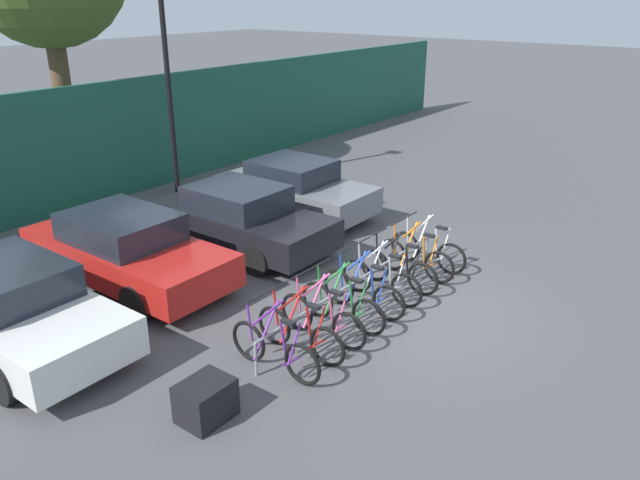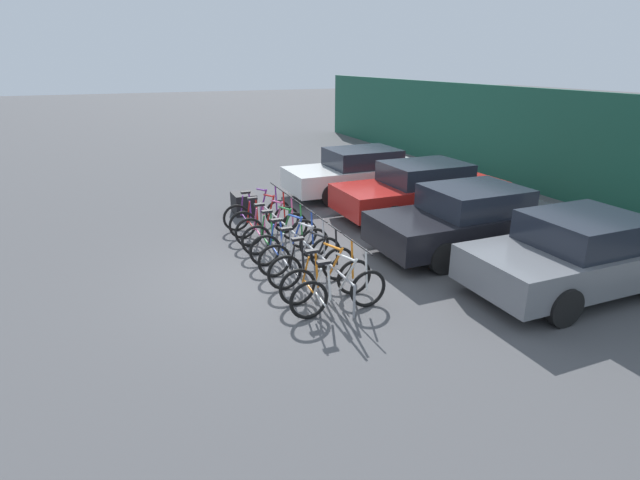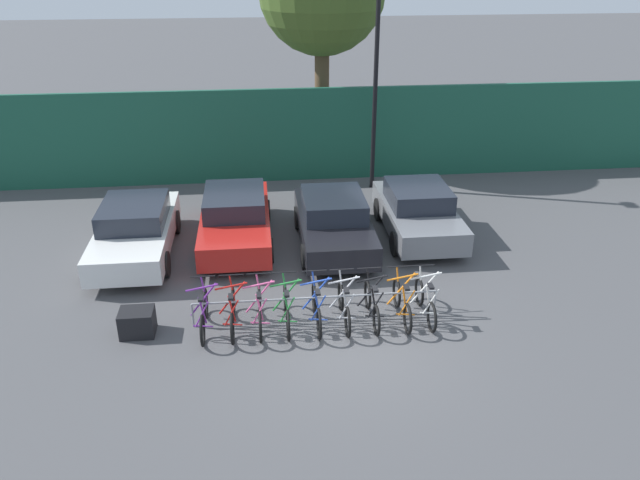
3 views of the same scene
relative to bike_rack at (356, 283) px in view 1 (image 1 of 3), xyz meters
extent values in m
plane|color=#4C4C4F|center=(0.59, -0.68, -0.50)|extent=(120.00, 120.00, 0.00)
cube|color=#19513D|center=(0.59, 8.82, 1.05)|extent=(36.00, 0.16, 3.10)
cylinder|color=gray|center=(0.00, 0.00, 0.05)|extent=(5.21, 0.04, 0.04)
cylinder|color=gray|center=(-2.61, 0.00, -0.23)|extent=(0.04, 0.04, 0.55)
cylinder|color=gray|center=(2.61, 0.00, -0.23)|extent=(0.04, 0.04, 0.55)
torus|color=black|center=(-2.36, -0.68, -0.17)|extent=(0.06, 0.66, 0.66)
torus|color=black|center=(-2.36, 0.37, -0.17)|extent=(0.06, 0.66, 0.66)
cylinder|color=#752D99|center=(-2.36, 0.01, 0.15)|extent=(0.60, 0.04, 0.76)
cylinder|color=#752D99|center=(-2.36, -0.05, 0.46)|extent=(0.68, 0.04, 0.16)
cylinder|color=#752D99|center=(-2.36, -0.33, 0.09)|extent=(0.14, 0.04, 0.63)
cylinder|color=#752D99|center=(-2.36, -0.53, 0.11)|extent=(0.32, 0.03, 0.58)
cylinder|color=#752D99|center=(-2.36, -0.48, -0.20)|extent=(0.40, 0.03, 0.08)
cylinder|color=#752D99|center=(-2.36, 0.33, 0.17)|extent=(0.12, 0.04, 0.69)
cylinder|color=black|center=(-2.36, 0.29, 0.54)|extent=(0.52, 0.03, 0.03)
cube|color=black|center=(-2.36, -0.42, 0.43)|extent=(0.10, 0.22, 0.05)
torus|color=black|center=(-1.76, -0.68, -0.17)|extent=(0.06, 0.66, 0.66)
torus|color=black|center=(-1.76, 0.37, -0.17)|extent=(0.06, 0.66, 0.66)
cylinder|color=red|center=(-1.76, 0.01, 0.15)|extent=(0.60, 0.04, 0.76)
cylinder|color=red|center=(-1.76, -0.05, 0.46)|extent=(0.68, 0.04, 0.16)
cylinder|color=red|center=(-1.76, -0.33, 0.09)|extent=(0.14, 0.04, 0.63)
cylinder|color=red|center=(-1.76, -0.53, 0.11)|extent=(0.32, 0.03, 0.58)
cylinder|color=red|center=(-1.76, -0.48, -0.20)|extent=(0.40, 0.03, 0.08)
cylinder|color=red|center=(-1.76, 0.33, 0.17)|extent=(0.12, 0.04, 0.69)
cylinder|color=black|center=(-1.76, 0.29, 0.54)|extent=(0.52, 0.03, 0.03)
cube|color=black|center=(-1.76, -0.42, 0.43)|extent=(0.10, 0.22, 0.05)
torus|color=black|center=(-1.20, -0.68, -0.17)|extent=(0.06, 0.66, 0.66)
torus|color=black|center=(-1.20, 0.37, -0.17)|extent=(0.06, 0.66, 0.66)
cylinder|color=#E55993|center=(-1.20, 0.01, 0.15)|extent=(0.60, 0.04, 0.76)
cylinder|color=#E55993|center=(-1.20, -0.05, 0.46)|extent=(0.68, 0.04, 0.16)
cylinder|color=#E55993|center=(-1.20, -0.33, 0.09)|extent=(0.14, 0.04, 0.63)
cylinder|color=#E55993|center=(-1.20, -0.53, 0.11)|extent=(0.32, 0.03, 0.58)
cylinder|color=#E55993|center=(-1.20, -0.48, -0.20)|extent=(0.40, 0.03, 0.08)
cylinder|color=#E55993|center=(-1.20, 0.33, 0.17)|extent=(0.12, 0.04, 0.69)
cylinder|color=black|center=(-1.20, 0.29, 0.54)|extent=(0.52, 0.03, 0.03)
cube|color=black|center=(-1.20, -0.42, 0.43)|extent=(0.10, 0.22, 0.05)
torus|color=black|center=(-0.63, -0.68, -0.17)|extent=(0.06, 0.66, 0.66)
torus|color=black|center=(-0.63, 0.37, -0.17)|extent=(0.06, 0.66, 0.66)
cylinder|color=#288438|center=(-0.63, 0.01, 0.15)|extent=(0.60, 0.04, 0.76)
cylinder|color=#288438|center=(-0.63, -0.05, 0.46)|extent=(0.68, 0.04, 0.16)
cylinder|color=#288438|center=(-0.63, -0.33, 0.09)|extent=(0.14, 0.04, 0.63)
cylinder|color=#288438|center=(-0.63, -0.53, 0.11)|extent=(0.32, 0.03, 0.58)
cylinder|color=#288438|center=(-0.63, -0.48, -0.20)|extent=(0.40, 0.03, 0.08)
cylinder|color=#288438|center=(-0.63, 0.33, 0.17)|extent=(0.12, 0.04, 0.69)
cylinder|color=black|center=(-0.63, 0.29, 0.54)|extent=(0.52, 0.03, 0.03)
cube|color=black|center=(-0.63, -0.42, 0.43)|extent=(0.10, 0.22, 0.05)
torus|color=black|center=(0.00, -0.68, -0.17)|extent=(0.06, 0.66, 0.66)
torus|color=black|center=(0.00, 0.37, -0.17)|extent=(0.06, 0.66, 0.66)
cylinder|color=#284CB7|center=(0.00, 0.01, 0.15)|extent=(0.60, 0.04, 0.76)
cylinder|color=#284CB7|center=(0.00, -0.05, 0.46)|extent=(0.68, 0.04, 0.16)
cylinder|color=#284CB7|center=(0.00, -0.33, 0.09)|extent=(0.14, 0.04, 0.63)
cylinder|color=#284CB7|center=(0.00, -0.53, 0.11)|extent=(0.32, 0.03, 0.58)
cylinder|color=#284CB7|center=(0.00, -0.48, -0.20)|extent=(0.40, 0.03, 0.08)
cylinder|color=#284CB7|center=(0.00, 0.33, 0.17)|extent=(0.12, 0.04, 0.69)
cylinder|color=black|center=(0.00, 0.29, 0.54)|extent=(0.52, 0.03, 0.03)
cube|color=black|center=(0.00, -0.42, 0.43)|extent=(0.10, 0.22, 0.05)
torus|color=black|center=(0.59, -0.68, -0.17)|extent=(0.06, 0.66, 0.66)
torus|color=black|center=(0.59, 0.37, -0.17)|extent=(0.06, 0.66, 0.66)
cylinder|color=#B7B7BC|center=(0.59, 0.01, 0.15)|extent=(0.60, 0.04, 0.76)
cylinder|color=#B7B7BC|center=(0.59, -0.05, 0.46)|extent=(0.68, 0.04, 0.16)
cylinder|color=#B7B7BC|center=(0.59, -0.33, 0.09)|extent=(0.14, 0.04, 0.63)
cylinder|color=#B7B7BC|center=(0.59, -0.53, 0.11)|extent=(0.32, 0.03, 0.58)
cylinder|color=#B7B7BC|center=(0.59, -0.48, -0.20)|extent=(0.40, 0.03, 0.08)
cylinder|color=#B7B7BC|center=(0.59, 0.33, 0.17)|extent=(0.12, 0.04, 0.69)
cylinder|color=black|center=(0.59, 0.29, 0.54)|extent=(0.52, 0.03, 0.03)
cube|color=black|center=(0.59, -0.42, 0.43)|extent=(0.10, 0.22, 0.05)
torus|color=black|center=(1.19, -0.68, -0.17)|extent=(0.06, 0.66, 0.66)
torus|color=black|center=(1.19, 0.37, -0.17)|extent=(0.06, 0.66, 0.66)
cylinder|color=black|center=(1.19, 0.01, 0.15)|extent=(0.60, 0.04, 0.76)
cylinder|color=black|center=(1.19, -0.05, 0.46)|extent=(0.68, 0.04, 0.16)
cylinder|color=black|center=(1.19, -0.33, 0.09)|extent=(0.14, 0.04, 0.63)
cylinder|color=black|center=(1.19, -0.53, 0.11)|extent=(0.32, 0.03, 0.58)
cylinder|color=black|center=(1.19, -0.48, -0.20)|extent=(0.40, 0.03, 0.08)
cylinder|color=black|center=(1.19, 0.33, 0.17)|extent=(0.12, 0.04, 0.69)
cylinder|color=black|center=(1.19, 0.29, 0.54)|extent=(0.52, 0.03, 0.03)
cube|color=black|center=(1.19, -0.42, 0.43)|extent=(0.10, 0.22, 0.05)
torus|color=black|center=(1.84, -0.68, -0.17)|extent=(0.06, 0.66, 0.66)
torus|color=black|center=(1.84, 0.37, -0.17)|extent=(0.06, 0.66, 0.66)
cylinder|color=orange|center=(1.84, 0.01, 0.15)|extent=(0.60, 0.04, 0.76)
cylinder|color=orange|center=(1.84, -0.05, 0.46)|extent=(0.68, 0.04, 0.16)
cylinder|color=orange|center=(1.84, -0.33, 0.09)|extent=(0.14, 0.04, 0.63)
cylinder|color=orange|center=(1.84, -0.53, 0.11)|extent=(0.32, 0.03, 0.58)
cylinder|color=orange|center=(1.84, -0.48, -0.20)|extent=(0.40, 0.03, 0.08)
cylinder|color=orange|center=(1.84, 0.33, 0.17)|extent=(0.12, 0.04, 0.69)
cylinder|color=black|center=(1.84, 0.29, 0.54)|extent=(0.52, 0.03, 0.03)
cube|color=black|center=(1.84, -0.42, 0.43)|extent=(0.10, 0.22, 0.05)
torus|color=black|center=(2.36, -0.68, -0.17)|extent=(0.06, 0.66, 0.66)
torus|color=black|center=(2.36, 0.37, -0.17)|extent=(0.06, 0.66, 0.66)
cylinder|color=silver|center=(2.36, 0.01, 0.15)|extent=(0.60, 0.04, 0.76)
cylinder|color=silver|center=(2.36, -0.05, 0.46)|extent=(0.68, 0.04, 0.16)
cylinder|color=silver|center=(2.36, -0.33, 0.09)|extent=(0.14, 0.04, 0.63)
cylinder|color=silver|center=(2.36, -0.53, 0.11)|extent=(0.32, 0.03, 0.58)
cylinder|color=silver|center=(2.36, -0.48, -0.20)|extent=(0.40, 0.03, 0.08)
cylinder|color=silver|center=(2.36, 0.33, 0.17)|extent=(0.12, 0.04, 0.69)
cylinder|color=black|center=(2.36, 0.29, 0.54)|extent=(0.52, 0.03, 0.03)
cube|color=black|center=(2.36, -0.42, 0.43)|extent=(0.10, 0.22, 0.05)
cube|color=silver|center=(-4.30, 3.58, 0.06)|extent=(1.80, 4.38, 0.62)
cube|color=#1E232D|center=(-4.30, 3.69, 0.63)|extent=(1.58, 2.01, 0.52)
cylinder|color=black|center=(-3.45, 4.85, -0.18)|extent=(0.20, 0.64, 0.64)
cylinder|color=black|center=(-5.16, 2.31, -0.18)|extent=(0.20, 0.64, 0.64)
cylinder|color=black|center=(-3.45, 2.31, -0.18)|extent=(0.20, 0.64, 0.64)
cube|color=red|center=(-1.76, 4.09, 0.06)|extent=(1.80, 4.47, 0.62)
cube|color=#1E232D|center=(-1.76, 4.20, 0.63)|extent=(1.58, 2.06, 0.52)
cylinder|color=black|center=(-2.61, 5.38, -0.18)|extent=(0.20, 0.64, 0.64)
cylinder|color=black|center=(-0.90, 5.38, -0.18)|extent=(0.20, 0.64, 0.64)
cylinder|color=black|center=(-2.61, 2.79, -0.18)|extent=(0.20, 0.64, 0.64)
cylinder|color=black|center=(-0.90, 2.79, -0.18)|extent=(0.20, 0.64, 0.64)
cube|color=black|center=(0.83, 3.58, 0.06)|extent=(1.80, 4.19, 0.62)
cube|color=#1E232D|center=(0.83, 3.69, 0.63)|extent=(1.58, 1.93, 0.52)
cylinder|color=black|center=(-0.02, 4.80, -0.18)|extent=(0.20, 0.64, 0.64)
cylinder|color=black|center=(1.69, 4.80, -0.18)|extent=(0.20, 0.64, 0.64)
cylinder|color=black|center=(-0.02, 2.37, -0.18)|extent=(0.20, 0.64, 0.64)
cylinder|color=black|center=(1.69, 2.37, -0.18)|extent=(0.20, 0.64, 0.64)
cube|color=slate|center=(3.22, 4.02, 0.06)|extent=(1.80, 4.00, 0.62)
cube|color=#1E232D|center=(3.22, 4.12, 0.63)|extent=(1.58, 1.84, 0.52)
cylinder|color=black|center=(2.37, 5.18, -0.18)|extent=(0.20, 0.64, 0.64)
cylinder|color=black|center=(4.08, 5.18, -0.18)|extent=(0.20, 0.64, 0.64)
cylinder|color=black|center=(2.37, 2.86, -0.18)|extent=(0.20, 0.64, 0.64)
cylinder|color=black|center=(4.08, 2.86, -0.18)|extent=(0.20, 0.64, 0.64)
cylinder|color=black|center=(2.64, 7.83, 3.08)|extent=(0.14, 0.14, 7.16)
cube|color=black|center=(-3.73, -0.14, -0.23)|extent=(0.70, 0.56, 0.55)
cylinder|color=brown|center=(1.28, 10.62, 1.67)|extent=(0.51, 0.51, 4.34)
camera|label=1|loc=(-8.23, -5.46, 4.80)|focal=35.00mm
camera|label=2|loc=(8.94, -3.25, 3.39)|focal=28.00mm
camera|label=3|loc=(-1.11, -11.34, 6.89)|focal=35.00mm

